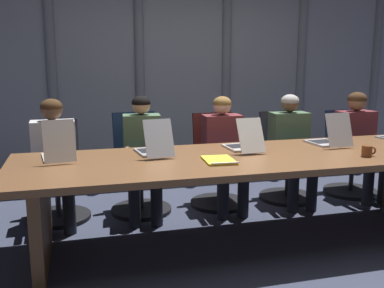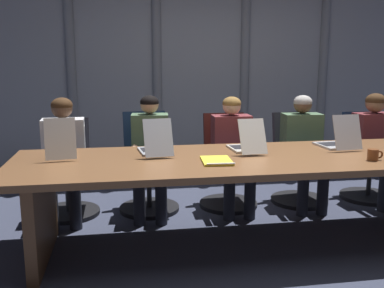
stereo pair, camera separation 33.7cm
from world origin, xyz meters
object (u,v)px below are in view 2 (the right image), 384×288
(laptop_center, at_px, (246,145))
(person_left_mid, at_px, (150,149))
(laptop_left_end, at_px, (61,149))
(office_chair_right_mid, at_px, (298,168))
(person_center, at_px, (233,147))
(spiral_notepad, at_px, (217,161))
(laptop_right_mid, at_px, (338,141))
(office_chair_left_end, at_px, (68,179))
(office_chair_left_mid, at_px, (148,174))
(coffee_mug_near, at_px, (373,155))
(person_left_end, at_px, (63,151))
(person_right_mid, at_px, (304,144))
(office_chair_center, at_px, (228,171))
(person_right_end, at_px, (378,140))
(laptop_left_mid, at_px, (155,147))
(office_chair_right_end, at_px, (367,166))

(laptop_center, relative_size, person_left_mid, 0.40)
(laptop_left_end, distance_m, person_left_mid, 0.97)
(office_chair_right_mid, height_order, person_center, person_center)
(office_chair_right_mid, bearing_deg, spiral_notepad, -52.78)
(laptop_right_mid, distance_m, office_chair_left_end, 2.56)
(office_chair_left_mid, relative_size, coffee_mug_near, 7.78)
(office_chair_left_end, distance_m, person_left_mid, 0.87)
(person_left_end, xyz_separation_m, spiral_notepad, (1.24, -0.98, 0.09))
(person_left_end, bearing_deg, person_left_mid, 87.34)
(laptop_left_end, bearing_deg, laptop_right_mid, -97.24)
(person_left_end, distance_m, person_center, 1.63)
(person_center, height_order, spiral_notepad, person_center)
(person_left_end, xyz_separation_m, person_right_mid, (2.37, -0.00, -0.01))
(laptop_left_end, relative_size, office_chair_center, 0.47)
(laptop_center, relative_size, laptop_right_mid, 1.07)
(person_center, distance_m, person_right_end, 1.56)
(office_chair_center, relative_size, person_right_end, 0.82)
(office_chair_right_mid, distance_m, person_left_end, 2.41)
(laptop_right_mid, bearing_deg, person_right_end, -55.50)
(office_chair_left_mid, height_order, person_center, person_center)
(office_chair_center, xyz_separation_m, person_center, (0.01, -0.16, 0.29))
(person_left_mid, bearing_deg, person_right_end, 95.40)
(person_right_mid, bearing_deg, person_left_end, -87.27)
(laptop_left_end, distance_m, person_center, 1.69)
(person_right_end, bearing_deg, laptop_right_mid, -55.35)
(laptop_right_mid, xyz_separation_m, office_chair_left_mid, (-1.61, 0.79, -0.43))
(laptop_right_mid, xyz_separation_m, person_left_end, (-2.40, 0.63, -0.14))
(office_chair_left_end, height_order, spiral_notepad, office_chair_left_end)
(laptop_center, height_order, person_center, person_center)
(laptop_right_mid, xyz_separation_m, person_left_mid, (-1.60, 0.63, -0.14))
(person_left_end, height_order, spiral_notepad, person_left_end)
(office_chair_right_mid, bearing_deg, office_chair_left_mid, -97.74)
(laptop_left_mid, relative_size, spiral_notepad, 1.46)
(office_chair_left_mid, distance_m, person_right_end, 2.42)
(laptop_center, bearing_deg, person_right_mid, -54.77)
(office_chair_left_mid, distance_m, office_chair_right_end, 2.40)
(laptop_right_mid, distance_m, person_left_mid, 1.72)
(office_chair_left_mid, height_order, person_right_end, person_right_end)
(laptop_right_mid, relative_size, person_left_mid, 0.37)
(laptop_left_mid, distance_m, office_chair_center, 1.20)
(laptop_center, relative_size, coffee_mug_near, 3.66)
(laptop_left_mid, distance_m, person_center, 1.04)
(laptop_left_mid, bearing_deg, person_right_end, -81.62)
(office_chair_left_end, bearing_deg, laptop_center, 62.49)
(person_left_mid, relative_size, person_right_end, 1.01)
(person_right_end, bearing_deg, office_chair_left_mid, -97.94)
(laptop_left_mid, bearing_deg, person_left_mid, -6.19)
(office_chair_left_end, bearing_deg, spiral_notepad, 46.77)
(person_left_mid, bearing_deg, office_chair_left_end, -96.26)
(laptop_left_mid, xyz_separation_m, laptop_center, (0.77, -0.02, -0.00))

